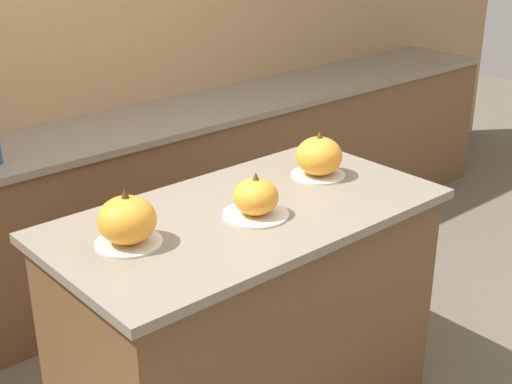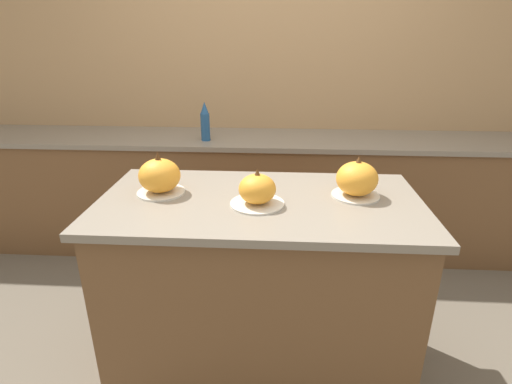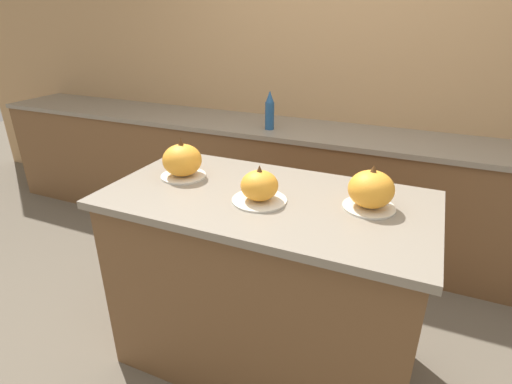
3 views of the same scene
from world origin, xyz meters
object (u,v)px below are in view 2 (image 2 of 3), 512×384
object	(u,v)px
pumpkin_cake_left	(160,177)
pumpkin_cake_center	(257,191)
pumpkin_cake_right	(357,180)
bottle_tall	(205,122)

from	to	relation	value
pumpkin_cake_left	pumpkin_cake_center	distance (m)	0.46
pumpkin_cake_right	bottle_tall	bearing A→B (deg)	129.14
pumpkin_cake_left	bottle_tall	size ratio (longest dim) A/B	0.80
pumpkin_cake_right	bottle_tall	size ratio (longest dim) A/B	0.78
pumpkin_cake_right	bottle_tall	world-z (taller)	bottle_tall
pumpkin_cake_left	pumpkin_cake_right	xyz separation A→B (m)	(0.89, 0.02, -0.00)
pumpkin_cake_left	pumpkin_cake_center	bearing A→B (deg)	-13.08
pumpkin_cake_left	pumpkin_cake_right	bearing A→B (deg)	1.05
pumpkin_cake_center	bottle_tall	bearing A→B (deg)	110.17
pumpkin_cake_left	pumpkin_cake_center	size ratio (longest dim) A/B	0.93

